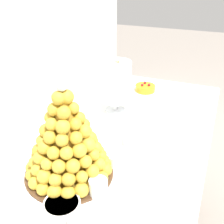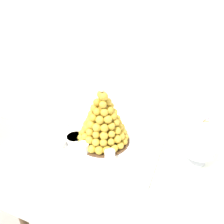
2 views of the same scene
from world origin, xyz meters
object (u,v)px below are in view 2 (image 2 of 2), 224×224
at_px(croquembouche, 103,120).
at_px(macaron_goblet, 201,137).
at_px(dessert_cup_centre, 110,155).
at_px(dessert_cup_mid_left, 84,148).
at_px(wine_glass, 95,103).
at_px(serving_tray, 106,144).
at_px(creme_brulee_ramekin, 75,138).
at_px(dessert_cup_left, 59,143).
at_px(dessert_cup_mid_right, 137,165).

height_order(croquembouche, macaron_goblet, croquembouche).
bearing_deg(dessert_cup_centre, dessert_cup_mid_left, -177.92).
bearing_deg(wine_glass, croquembouche, -55.24).
relative_size(serving_tray, dessert_cup_mid_left, 10.28).
relative_size(serving_tray, wine_glass, 3.92).
distance_m(dessert_cup_centre, macaron_goblet, 0.43).
height_order(dessert_cup_centre, wine_glass, wine_glass).
xyz_separation_m(croquembouche, dessert_cup_mid_left, (-0.05, -0.12, -0.10)).
xyz_separation_m(creme_brulee_ramekin, wine_glass, (-0.01, 0.27, 0.08)).
xyz_separation_m(serving_tray, dessert_cup_left, (-0.21, -0.11, 0.03)).
height_order(dessert_cup_mid_left, dessert_cup_mid_right, dessert_cup_mid_left).
xyz_separation_m(dessert_cup_mid_left, creme_brulee_ramekin, (-0.09, 0.07, -0.01)).
xyz_separation_m(dessert_cup_mid_left, dessert_cup_mid_right, (0.28, -0.01, -0.00)).
bearing_deg(macaron_goblet, creme_brulee_ramekin, -171.82).
distance_m(serving_tray, wine_glass, 0.31).
height_order(dessert_cup_centre, dessert_cup_mid_right, same).
relative_size(croquembouche, dessert_cup_mid_left, 5.96).
xyz_separation_m(dessert_cup_mid_left, wine_glass, (-0.10, 0.34, 0.07)).
distance_m(creme_brulee_ramekin, wine_glass, 0.28).
bearing_deg(dessert_cup_mid_left, dessert_cup_mid_right, -1.14).
xyz_separation_m(dessert_cup_mid_right, wine_glass, (-0.37, 0.34, 0.07)).
height_order(serving_tray, dessert_cup_mid_left, dessert_cup_mid_left).
height_order(dessert_cup_mid_left, wine_glass, wine_glass).
relative_size(dessert_cup_left, dessert_cup_mid_left, 0.95).
bearing_deg(wine_glass, creme_brulee_ramekin, -87.62).
bearing_deg(serving_tray, wine_glass, 125.98).
distance_m(dessert_cup_left, macaron_goblet, 0.69).
bearing_deg(dessert_cup_left, wine_glass, 83.68).
xyz_separation_m(dessert_cup_mid_left, macaron_goblet, (0.52, 0.15, 0.11)).
bearing_deg(macaron_goblet, dessert_cup_mid_left, -163.43).
relative_size(dessert_cup_left, creme_brulee_ramekin, 0.51).
xyz_separation_m(dessert_cup_centre, macaron_goblet, (0.38, 0.15, 0.11)).
distance_m(dessert_cup_left, dessert_cup_mid_right, 0.41).
height_order(dessert_cup_mid_right, macaron_goblet, macaron_goblet).
distance_m(croquembouche, dessert_cup_left, 0.25).
xyz_separation_m(dessert_cup_mid_right, creme_brulee_ramekin, (-0.36, 0.07, -0.01)).
height_order(croquembouche, dessert_cup_mid_right, croquembouche).
distance_m(serving_tray, croquembouche, 0.13).
height_order(croquembouche, dessert_cup_left, croquembouche).
distance_m(serving_tray, creme_brulee_ramekin, 0.17).
distance_m(croquembouche, dessert_cup_centre, 0.18).
bearing_deg(dessert_cup_left, dessert_cup_centre, 3.43).
bearing_deg(dessert_cup_mid_right, creme_brulee_ramekin, 168.66).
relative_size(dessert_cup_centre, macaron_goblet, 0.21).
xyz_separation_m(serving_tray, creme_brulee_ramekin, (-0.16, -0.03, 0.02)).
bearing_deg(serving_tray, dessert_cup_left, -152.37).
bearing_deg(creme_brulee_ramekin, dessert_cup_mid_left, -37.41).
relative_size(dessert_cup_left, wine_glass, 0.36).
relative_size(dessert_cup_left, dessert_cup_mid_right, 1.01).
bearing_deg(dessert_cup_mid_right, dessert_cup_mid_left, 178.86).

